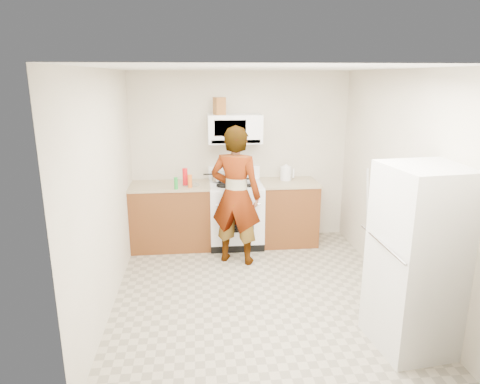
{
  "coord_description": "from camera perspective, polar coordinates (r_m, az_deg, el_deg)",
  "views": [
    {
      "loc": [
        -0.65,
        -4.45,
        2.43
      ],
      "look_at": [
        -0.13,
        0.55,
        1.05
      ],
      "focal_mm": 32.0,
      "sensor_mm": 36.0,
      "label": 1
    }
  ],
  "objects": [
    {
      "name": "bottle_green_cap",
      "position": [
        5.85,
        -8.54,
        1.15
      ],
      "size": [
        0.06,
        0.06,
        0.16
      ],
      "primitive_type": "cylinder",
      "rotation": [
        0.0,
        0.0,
        -0.17
      ],
      "color": "#198A2C",
      "rests_on": "counter_left"
    },
    {
      "name": "kettle",
      "position": [
        6.34,
        6.14,
        2.49
      ],
      "size": [
        0.17,
        0.17,
        0.2
      ],
      "primitive_type": "cylinder",
      "rotation": [
        0.0,
        0.0,
        -0.01
      ],
      "color": "silver",
      "rests_on": "counter_right"
    },
    {
      "name": "gas_range",
      "position": [
        6.26,
        -0.56,
        -2.79
      ],
      "size": [
        0.76,
        0.65,
        1.13
      ],
      "color": "white",
      "rests_on": "floor"
    },
    {
      "name": "fridge",
      "position": [
        4.16,
        22.85,
        -8.27
      ],
      "size": [
        0.77,
        0.77,
        1.7
      ],
      "primitive_type": "cube",
      "rotation": [
        0.0,
        0.0,
        0.11
      ],
      "color": "silver",
      "rests_on": "floor"
    },
    {
      "name": "microwave",
      "position": [
        6.13,
        -0.7,
        8.45
      ],
      "size": [
        0.76,
        0.38,
        0.4
      ],
      "primitive_type": "cube",
      "color": "white",
      "rests_on": "back_wall"
    },
    {
      "name": "tray",
      "position": [
        6.07,
        0.36,
        1.23
      ],
      "size": [
        0.25,
        0.17,
        0.05
      ],
      "primitive_type": "cube",
      "rotation": [
        0.0,
        0.0,
        0.02
      ],
      "color": "silver",
      "rests_on": "gas_range"
    },
    {
      "name": "jug",
      "position": [
        6.03,
        -2.76,
        11.38
      ],
      "size": [
        0.18,
        0.18,
        0.24
      ],
      "primitive_type": "cube",
      "rotation": [
        0.0,
        0.0,
        0.35
      ],
      "color": "brown",
      "rests_on": "microwave"
    },
    {
      "name": "saucepan",
      "position": [
        6.2,
        -2.79,
        2.06
      ],
      "size": [
        0.26,
        0.26,
        0.12
      ],
      "primitive_type": "cylinder",
      "rotation": [
        0.0,
        0.0,
        0.23
      ],
      "color": "#ADADB2",
      "rests_on": "gas_range"
    },
    {
      "name": "broom",
      "position": [
        5.94,
        16.64,
        -2.81
      ],
      "size": [
        0.2,
        0.22,
        1.28
      ],
      "primitive_type": "cylinder",
      "rotation": [
        0.14,
        -0.14,
        0.04
      ],
      "color": "silver",
      "rests_on": "floor"
    },
    {
      "name": "counter_right",
      "position": [
        6.27,
        6.54,
        1.24
      ],
      "size": [
        0.82,
        0.64,
        0.03
      ],
      "primitive_type": "cube",
      "color": "tan",
      "rests_on": "cabinet_right"
    },
    {
      "name": "cabinet_right",
      "position": [
        6.4,
        6.41,
        -2.83
      ],
      "size": [
        0.8,
        0.62,
        0.9
      ],
      "primitive_type": "cube",
      "color": "#642D17",
      "rests_on": "floor"
    },
    {
      "name": "cabinet_left",
      "position": [
        6.27,
        -9.16,
        -3.31
      ],
      "size": [
        1.12,
        0.62,
        0.9
      ],
      "primitive_type": "cube",
      "color": "#642D17",
      "rests_on": "floor"
    },
    {
      "name": "right_wall",
      "position": [
        5.12,
        20.25,
        1.02
      ],
      "size": [
        0.02,
        3.6,
        2.5
      ],
      "primitive_type": "cube",
      "color": "beige",
      "rests_on": "floor"
    },
    {
      "name": "bottle_spray",
      "position": [
        6.04,
        -7.33,
        2.02
      ],
      "size": [
        0.08,
        0.08,
        0.24
      ],
      "primitive_type": "cylinder",
      "rotation": [
        0.0,
        0.0,
        0.13
      ],
      "color": "red",
      "rests_on": "counter_left"
    },
    {
      "name": "floor",
      "position": [
        5.11,
        2.18,
        -13.1
      ],
      "size": [
        3.6,
        3.6,
        0.0
      ],
      "primitive_type": "plane",
      "color": "gray",
      "rests_on": "ground"
    },
    {
      "name": "counter_left",
      "position": [
        6.14,
        -9.35,
        0.83
      ],
      "size": [
        1.14,
        0.64,
        0.03
      ],
      "primitive_type": "cube",
      "color": "tan",
      "rests_on": "cabinet_left"
    },
    {
      "name": "bottle_hot_sauce",
      "position": [
        5.91,
        -6.69,
        1.44
      ],
      "size": [
        0.07,
        0.07,
        0.18
      ],
      "primitive_type": "cylinder",
      "rotation": [
        0.0,
        0.0,
        0.27
      ],
      "color": "orange",
      "rests_on": "counter_left"
    },
    {
      "name": "back_wall",
      "position": [
        6.38,
        0.06,
        4.64
      ],
      "size": [
        3.2,
        0.02,
        2.5
      ],
      "primitive_type": "cube",
      "color": "beige",
      "rests_on": "floor"
    },
    {
      "name": "pot_lid",
      "position": [
        6.05,
        -6.56,
        0.96
      ],
      "size": [
        0.25,
        0.25,
        0.01
      ],
      "primitive_type": "cylinder",
      "rotation": [
        0.0,
        0.0,
        0.06
      ],
      "color": "silver",
      "rests_on": "counter_left"
    },
    {
      "name": "person",
      "position": [
        5.55,
        -0.57,
        -0.52
      ],
      "size": [
        0.78,
        0.66,
        1.83
      ],
      "primitive_type": "imported",
      "rotation": [
        0.0,
        0.0,
        2.76
      ],
      "color": "tan",
      "rests_on": "floor"
    }
  ]
}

